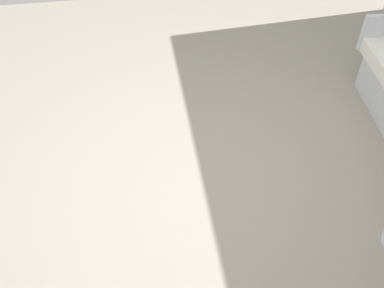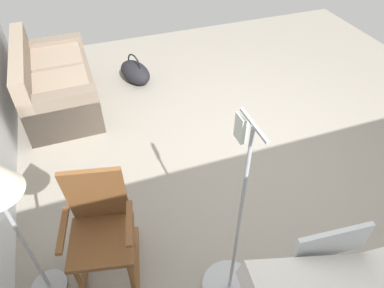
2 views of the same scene
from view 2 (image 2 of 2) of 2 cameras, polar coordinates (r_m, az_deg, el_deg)
ground_plane at (r=3.99m, az=9.20°, el=-2.36°), size 6.83×6.83×0.00m
couch at (r=4.89m, az=-21.18°, el=8.99°), size 1.61×0.87×0.85m
rocking_chair at (r=2.82m, az=-14.49°, el=-13.11°), size 0.84×0.62×1.05m
duffel_bag at (r=5.19m, az=-9.19°, el=11.41°), size 0.64×0.50×0.43m
iv_pole at (r=2.86m, az=6.36°, el=-19.68°), size 0.44×0.44×1.69m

